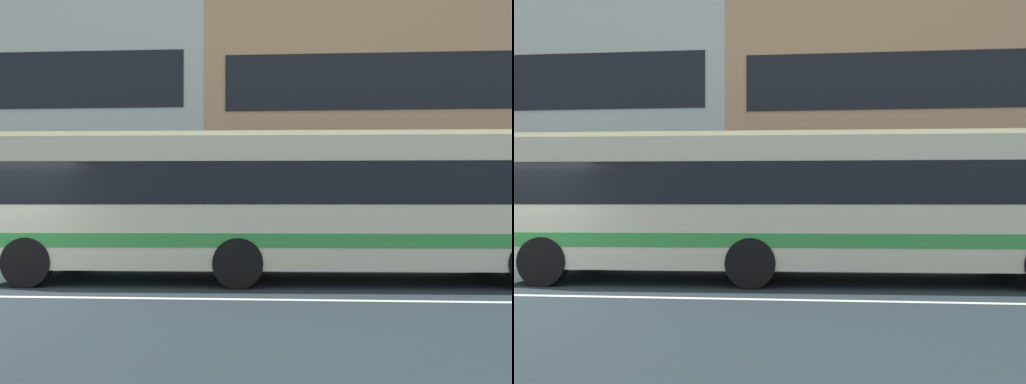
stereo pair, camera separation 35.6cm
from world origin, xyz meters
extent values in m
cube|color=silver|center=(-7.18, 15.60, 5.49)|extent=(18.91, 10.31, 10.98)
cube|color=tan|center=(12.79, 15.60, 5.31)|extent=(21.03, 10.31, 10.61)
cube|color=black|center=(12.79, 10.43, 6.15)|extent=(19.35, 0.04, 2.12)
cube|color=beige|center=(5.19, 2.34, 1.68)|extent=(12.00, 2.88, 2.67)
cube|color=black|center=(5.19, 2.34, 2.09)|extent=(11.28, 2.88, 0.85)
cube|color=green|center=(5.19, 2.34, 0.95)|extent=(11.76, 2.89, 0.28)
cube|color=beige|center=(5.19, 2.34, 3.08)|extent=(11.51, 2.45, 0.12)
cylinder|color=black|center=(10.12, 3.65, 0.50)|extent=(1.01, 0.31, 1.00)
cylinder|color=black|center=(4.41, 3.50, 0.50)|extent=(1.01, 0.31, 1.00)
cylinder|color=black|center=(4.48, 1.14, 0.50)|extent=(1.01, 0.31, 1.00)
cylinder|color=black|center=(0.19, 3.39, 0.50)|extent=(1.01, 0.31, 1.00)
cylinder|color=black|center=(0.26, 1.03, 0.50)|extent=(1.01, 0.31, 1.00)
camera|label=1|loc=(5.45, -9.18, 1.74)|focal=36.81mm
camera|label=2|loc=(5.80, -9.15, 1.74)|focal=36.81mm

